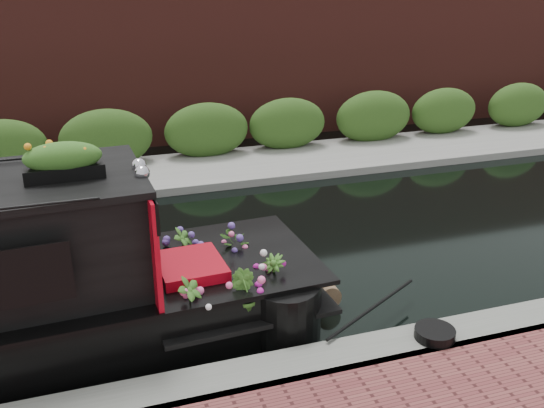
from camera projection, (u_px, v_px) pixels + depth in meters
name	position (u px, v px, depth m)	size (l,w,h in m)	color
ground	(139.00, 269.00, 9.39)	(80.00, 80.00, 0.00)	black
near_bank_coping	(175.00, 407.00, 6.48)	(40.00, 0.60, 0.50)	slate
far_bank_path	(116.00, 183.00, 13.10)	(40.00, 2.40, 0.34)	gray
far_hedge	(113.00, 170.00, 13.89)	(40.00, 1.10, 2.80)	#2F511B
far_brick_wall	(106.00, 146.00, 15.74)	(40.00, 1.00, 8.00)	#53211C
rope_fender	(325.00, 293.00, 8.40)	(0.33, 0.33, 0.37)	brown
coiled_mooring_rope	(435.00, 333.00, 7.22)	(0.49, 0.49, 0.12)	black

